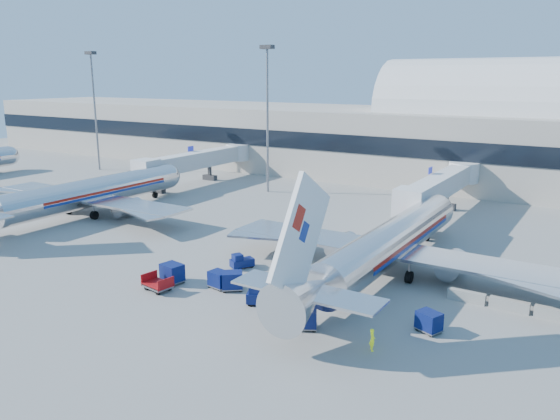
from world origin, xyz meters
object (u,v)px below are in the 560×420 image
Objects in this scene: barrier_near at (467,296)px; cart_train_a at (232,280)px; airliner_mid at (86,194)px; tug_right at (347,296)px; mast_west at (267,98)px; cart_open_red at (158,285)px; cart_train_b at (219,279)px; jetbridge_mid at (201,160)px; mast_far_west at (94,93)px; cart_solo_near at (306,319)px; cart_solo_far at (429,321)px; jetbridge_near at (443,184)px; barrier_far at (556,314)px; barrier_mid at (509,305)px; ramp_worker at (372,340)px; airliner_main at (387,244)px; cart_train_c at (172,273)px; tug_left at (241,261)px; tug_lead at (261,296)px.

barrier_near is 19.60m from cart_train_a.
airliner_mid is 42.68m from tug_right.
cart_open_red is (14.84, -39.72, -14.32)m from mast_west.
cart_train_b is at bearing -62.55° from mast_west.
mast_far_west reaches higher than jetbridge_mid.
barrier_near is at bearing 24.57° from cart_solo_near.
tug_right is (69.84, -33.62, -14.11)m from mast_far_west.
jetbridge_mid is 62.79m from cart_solo_far.
barrier_far is (17.00, -28.81, -3.48)m from jetbridge_near.
jetbridge_mid is at bearing 152.65° from barrier_mid.
ramp_worker is at bearing 8.77° from cart_open_red.
airliner_main reaches higher than cart_open_red.
jetbridge_mid is 9.17× the size of barrier_far.
airliner_mid is 43.60m from cart_solo_near.
cart_train_a is 9.58m from cart_solo_near.
jetbridge_mid is 59.44m from cart_solo_near.
cart_train_c is at bearing -155.23° from cart_train_b.
tug_right is at bearing -91.12° from airliner_main.
cart_solo_far is at bearing -53.58° from airliner_main.
tug_right is at bearing -145.44° from barrier_near.
jetbridge_mid is 48.36m from cart_train_c.
cart_train_c reaches higher than barrier_near.
airliner_mid is at bearing -163.90° from tug_right.
cart_train_c reaches higher than tug_left.
tug_left is (-20.44, -3.29, 0.21)m from barrier_near.
barrier_mid is 1.42× the size of cart_solo_near.
tug_lead reaches higher than tug_left.
cart_train_a is 5.76m from cart_train_c.
cart_solo_far is at bearing 20.91° from cart_open_red.
jetbridge_near is 10.11× the size of cart_open_red.
barrier_far is 1.44× the size of cart_solo_far.
airliner_main is 15.20m from ramp_worker.
tug_right is 12.50m from tug_left.
jetbridge_mid is 10.75× the size of tug_right.
ramp_worker is (-9.93, -11.80, 0.33)m from barrier_far.
jetbridge_near reaches higher than barrier_near.
barrier_mid is 28.37m from cart_train_c.
tug_right is 1.21× the size of cart_solo_near.
cart_solo_near is (14.62, -1.65, -0.14)m from cart_train_c.
jetbridge_mid is 18.06m from mast_west.
barrier_far is 27.02m from cart_train_b.
mast_west is 51.92m from barrier_mid.
ramp_worker is (-3.33, -11.80, 0.33)m from barrier_near.
cart_train_c is (-4.29, -1.25, 0.13)m from cart_train_b.
barrier_near is at bearing 32.35° from cart_train_c.
cart_solo_far is (7.21, -1.42, 0.13)m from tug_right.
barrier_mid is at bearing 29.78° from cart_train_c.
cart_open_red is at bearing -69.51° from mast_west.
mast_west reaches higher than cart_solo_near.
jetbridge_near is (39.60, 26.30, 1.00)m from airliner_mid.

